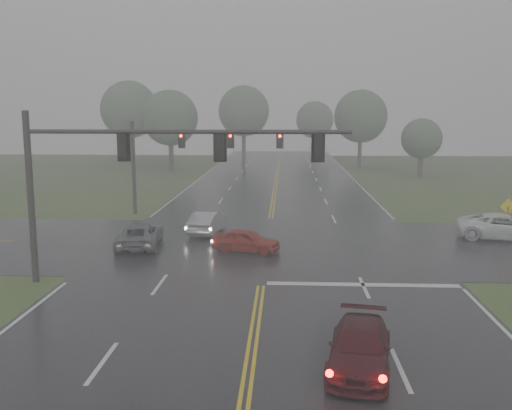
# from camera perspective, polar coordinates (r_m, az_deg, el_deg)

# --- Properties ---
(main_road) EXTENTS (18.00, 160.00, 0.02)m
(main_road) POSITION_cam_1_polar(r_m,az_deg,el_deg) (31.06, 0.98, -4.82)
(main_road) COLOR black
(main_road) RESTS_ON ground
(cross_street) EXTENTS (120.00, 14.00, 0.02)m
(cross_street) POSITION_cam_1_polar(r_m,az_deg,el_deg) (33.00, 1.10, -3.97)
(cross_street) COLOR black
(cross_street) RESTS_ON ground
(stop_bar) EXTENTS (8.50, 0.50, 0.01)m
(stop_bar) POSITION_cam_1_polar(r_m,az_deg,el_deg) (25.88, 10.64, -7.89)
(stop_bar) COLOR beige
(stop_bar) RESTS_ON ground
(sedan_maroon) EXTENTS (2.53, 4.64, 1.28)m
(sedan_maroon) POSITION_cam_1_polar(r_m,az_deg,el_deg) (18.00, 10.28, -15.77)
(sedan_maroon) COLOR #3E0B0F
(sedan_maroon) RESTS_ON ground
(sedan_red) EXTENTS (3.96, 2.41, 1.26)m
(sedan_red) POSITION_cam_1_polar(r_m,az_deg,el_deg) (31.25, -0.96, -4.73)
(sedan_red) COLOR #9C190E
(sedan_red) RESTS_ON ground
(sedan_silver) EXTENTS (2.13, 4.43, 1.40)m
(sedan_silver) POSITION_cam_1_polar(r_m,az_deg,el_deg) (36.11, -4.82, -2.84)
(sedan_silver) COLOR #939499
(sedan_silver) RESTS_ON ground
(car_grey) EXTENTS (2.75, 5.07, 1.35)m
(car_grey) POSITION_cam_1_polar(r_m,az_deg,el_deg) (33.04, -11.49, -4.14)
(car_grey) COLOR #525459
(car_grey) RESTS_ON ground
(pickup_white) EXTENTS (5.91, 3.69, 1.52)m
(pickup_white) POSITION_cam_1_polar(r_m,az_deg,el_deg) (37.35, 23.54, -3.19)
(pickup_white) COLOR white
(pickup_white) RESTS_ON ground
(signal_gantry_near) EXTENTS (14.17, 0.33, 7.64)m
(signal_gantry_near) POSITION_cam_1_polar(r_m,az_deg,el_deg) (25.36, -12.75, 4.10)
(signal_gantry_near) COLOR black
(signal_gantry_near) RESTS_ON ground
(signal_gantry_far) EXTENTS (12.14, 0.35, 6.92)m
(signal_gantry_far) POSITION_cam_1_polar(r_m,az_deg,el_deg) (42.29, -7.28, 5.55)
(signal_gantry_far) COLOR black
(signal_gantry_far) RESTS_ON ground
(sign_diamond_east) EXTENTS (1.01, 0.17, 2.44)m
(sign_diamond_east) POSITION_cam_1_polar(r_m,az_deg,el_deg) (37.68, 23.88, -0.55)
(sign_diamond_east) COLOR black
(sign_diamond_east) RESTS_ON ground
(tree_nw_a) EXTENTS (7.02, 7.02, 10.32)m
(tree_nw_a) POSITION_cam_1_polar(r_m,az_deg,el_deg) (73.53, -8.57, 8.60)
(tree_nw_a) COLOR #362A23
(tree_nw_a) RESTS_ON ground
(tree_ne_a) EXTENTS (7.19, 7.19, 10.55)m
(tree_ne_a) POSITION_cam_1_polar(r_m,az_deg,el_deg) (79.44, 10.42, 8.71)
(tree_ne_a) COLOR #362A23
(tree_ne_a) RESTS_ON ground
(tree_n_mid) EXTENTS (7.92, 7.92, 11.64)m
(tree_n_mid) POSITION_cam_1_polar(r_m,az_deg,el_deg) (89.93, -1.24, 9.37)
(tree_n_mid) COLOR #362A23
(tree_n_mid) RESTS_ON ground
(tree_e_near) EXTENTS (4.66, 4.66, 6.85)m
(tree_e_near) POSITION_cam_1_polar(r_m,az_deg,el_deg) (68.81, 16.22, 6.37)
(tree_e_near) COLOR #362A23
(tree_e_near) RESTS_ON ground
(tree_nw_b) EXTENTS (8.14, 8.14, 11.95)m
(tree_nw_b) POSITION_cam_1_polar(r_m,az_deg,el_deg) (84.05, -12.55, 9.30)
(tree_nw_b) COLOR #362A23
(tree_nw_b) RESTS_ON ground
(tree_n_far) EXTENTS (6.39, 6.39, 9.38)m
(tree_n_far) POSITION_cam_1_polar(r_m,az_deg,el_deg) (99.54, 5.90, 8.46)
(tree_n_far) COLOR #362A23
(tree_n_far) RESTS_ON ground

